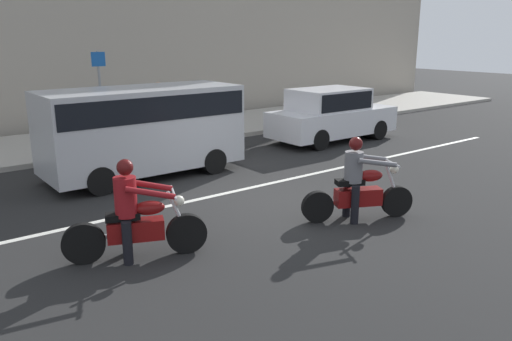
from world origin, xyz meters
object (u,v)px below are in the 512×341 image
at_px(motorcycle_with_rider_gray, 358,186).
at_px(pedestrian_bystander, 159,103).
at_px(parked_sedan_white, 331,114).
at_px(street_sign_post, 100,87).
at_px(motorcycle_with_rider_crimson, 134,219).
at_px(parked_van_silver, 142,125).

distance_m(motorcycle_with_rider_gray, pedestrian_bystander, 9.51).
distance_m(parked_sedan_white, street_sign_post, 7.43).
xyz_separation_m(motorcycle_with_rider_crimson, pedestrian_bystander, (4.83, 8.53, 0.51)).
relative_size(parked_van_silver, street_sign_post, 1.71).
bearing_deg(parked_sedan_white, street_sign_post, 144.86).
xyz_separation_m(motorcycle_with_rider_gray, parked_van_silver, (-1.80, 5.29, 0.61)).
bearing_deg(parked_van_silver, street_sign_post, 80.90).
xyz_separation_m(motorcycle_with_rider_crimson, street_sign_post, (2.96, 8.84, 1.15)).
bearing_deg(parked_van_silver, pedestrian_bystander, 58.28).
height_order(parked_van_silver, street_sign_post, street_sign_post).
bearing_deg(street_sign_post, parked_van_silver, -99.10).
relative_size(motorcycle_with_rider_gray, street_sign_post, 0.73).
xyz_separation_m(street_sign_post, pedestrian_bystander, (1.86, -0.30, -0.64)).
distance_m(parked_van_silver, street_sign_post, 4.56).
height_order(parked_sedan_white, pedestrian_bystander, pedestrian_bystander).
bearing_deg(motorcycle_with_rider_crimson, parked_van_silver, 62.75).
xyz_separation_m(motorcycle_with_rider_gray, pedestrian_bystander, (0.78, 9.46, 0.50)).
bearing_deg(parked_van_silver, parked_sedan_white, 1.97).
height_order(motorcycle_with_rider_crimson, parked_van_silver, parked_van_silver).
bearing_deg(motorcycle_with_rider_crimson, pedestrian_bystander, 60.51).
bearing_deg(pedestrian_bystander, motorcycle_with_rider_gray, -94.69).
xyz_separation_m(motorcycle_with_rider_gray, parked_sedan_white, (4.94, 5.53, 0.23)).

